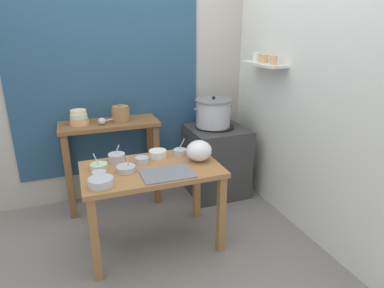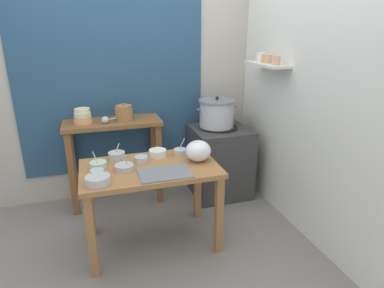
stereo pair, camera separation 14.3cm
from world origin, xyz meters
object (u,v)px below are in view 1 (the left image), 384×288
at_px(prep_table, 152,180).
at_px(serving_tray, 167,173).
at_px(prep_bowl_6, 142,160).
at_px(steamer_pot, 213,113).
at_px(ladle, 103,121).
at_px(prep_bowl_3, 117,157).
at_px(stove_block, 216,160).
at_px(prep_bowl_7, 99,174).
at_px(prep_bowl_1, 126,168).
at_px(prep_bowl_2, 101,182).
at_px(back_shelf_table, 111,143).
at_px(plastic_bag, 199,151).
at_px(prep_bowl_0, 99,166).
at_px(clay_pot, 121,114).
at_px(bowl_stack_enamel, 79,118).
at_px(prep_bowl_5, 180,152).
at_px(prep_bowl_4, 158,153).

height_order(prep_table, serving_tray, serving_tray).
bearing_deg(prep_table, prep_bowl_6, 115.06).
distance_m(steamer_pot, ladle, 1.14).
bearing_deg(prep_bowl_3, stove_block, 22.99).
bearing_deg(prep_bowl_7, prep_bowl_3, 57.06).
bearing_deg(prep_bowl_1, serving_tray, -28.83).
distance_m(steamer_pot, prep_bowl_7, 1.49).
relative_size(prep_bowl_2, prep_bowl_3, 1.28).
height_order(back_shelf_table, stove_block, back_shelf_table).
distance_m(plastic_bag, prep_bowl_0, 0.82).
bearing_deg(prep_bowl_3, prep_bowl_6, -30.02).
bearing_deg(prep_bowl_1, ladle, 95.58).
xyz_separation_m(serving_tray, plastic_bag, (0.33, 0.17, 0.08)).
bearing_deg(prep_bowl_6, clay_pot, 93.82).
bearing_deg(prep_bowl_0, prep_bowl_7, -94.80).
height_order(bowl_stack_enamel, prep_bowl_1, bowl_stack_enamel).
bearing_deg(prep_bowl_7, prep_bowl_1, 8.18).
xyz_separation_m(steamer_pot, prep_bowl_0, (-1.25, -0.62, -0.18)).
bearing_deg(bowl_stack_enamel, prep_table, -59.37).
distance_m(plastic_bag, prep_bowl_1, 0.62).
height_order(stove_block, prep_bowl_3, prep_bowl_3).
bearing_deg(ladle, prep_bowl_7, -99.22).
relative_size(prep_table, serving_tray, 2.75).
bearing_deg(steamer_pot, bowl_stack_enamel, 175.20).
height_order(back_shelf_table, prep_bowl_2, back_shelf_table).
xyz_separation_m(ladle, prep_bowl_5, (0.58, -0.58, -0.19)).
bearing_deg(prep_bowl_1, clay_pot, 82.99).
xyz_separation_m(prep_table, prep_bowl_0, (-0.40, 0.10, 0.14)).
bearing_deg(back_shelf_table, prep_bowl_1, -88.90).
relative_size(clay_pot, plastic_bag, 0.82).
height_order(ladle, prep_bowl_0, ladle).
xyz_separation_m(serving_tray, prep_bowl_5, (0.22, 0.36, 0.02)).
height_order(stove_block, prep_bowl_6, stove_block).
xyz_separation_m(steamer_pot, prep_bowl_2, (-1.27, -0.92, -0.17)).
bearing_deg(steamer_pot, serving_tray, -130.83).
distance_m(stove_block, prep_bowl_5, 0.87).
bearing_deg(bowl_stack_enamel, ladle, -18.35).
relative_size(serving_tray, prep_bowl_3, 2.86).
height_order(serving_tray, prep_bowl_3, prep_bowl_3).
bearing_deg(prep_bowl_5, prep_bowl_7, -162.33).
xyz_separation_m(bowl_stack_enamel, prep_bowl_0, (0.10, -0.74, -0.22)).
bearing_deg(serving_tray, prep_bowl_7, 165.37).
xyz_separation_m(ladle, prep_bowl_4, (0.38, -0.57, -0.18)).
xyz_separation_m(serving_tray, prep_bowl_4, (0.02, 0.37, 0.03)).
height_order(prep_bowl_1, prep_bowl_2, prep_bowl_1).
bearing_deg(ladle, prep_bowl_1, -84.42).
bearing_deg(serving_tray, prep_table, 116.56).
bearing_deg(prep_table, prep_bowl_4, 62.06).
height_order(steamer_pot, ladle, steamer_pot).
relative_size(prep_bowl_3, prep_bowl_6, 1.24).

